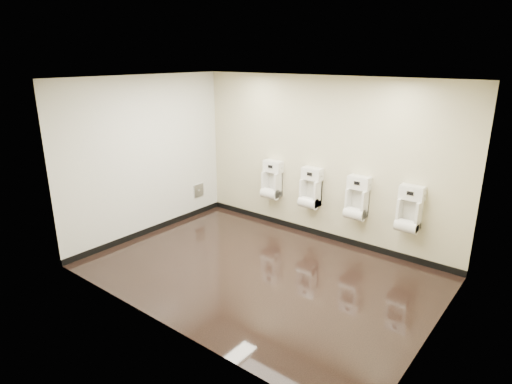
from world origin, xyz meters
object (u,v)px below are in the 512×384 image
Objects in this scene: urinal_0 at (272,183)px; urinal_1 at (310,191)px; urinal_3 at (409,213)px; access_panel at (199,190)px; urinal_2 at (357,201)px.

urinal_1 is at bearing 0.00° from urinal_0.
urinal_3 is at bearing 0.00° from urinal_0.
urinal_1 is at bearing 10.25° from access_panel.
urinal_3 is at bearing 0.00° from urinal_1.
urinal_1 is 1.00× the size of urinal_3.
urinal_3 is (0.85, 0.00, 0.00)m from urinal_2.
access_panel is at bearing -174.05° from urinal_3.
urinal_1 is (0.84, 0.00, 0.00)m from urinal_0.
urinal_1 is 0.88m from urinal_2.
access_panel is 3.28m from urinal_2.
urinal_2 is at bearing 180.00° from urinal_3.
access_panel is 0.36× the size of urinal_2.
urinal_0 is (1.52, 0.43, 0.34)m from access_panel.
urinal_1 is at bearing 180.00° from urinal_2.
urinal_3 is at bearing 0.00° from urinal_2.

